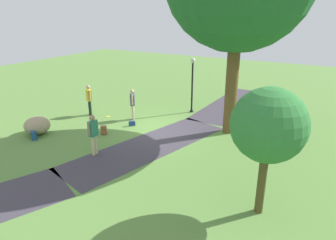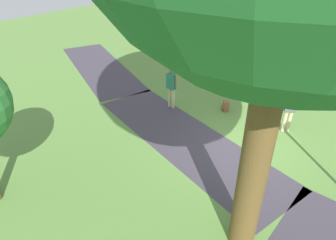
# 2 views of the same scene
# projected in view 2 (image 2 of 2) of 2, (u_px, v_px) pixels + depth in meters

# --- Properties ---
(ground_plane) EXTENTS (48.00, 48.00, 0.00)m
(ground_plane) POSITION_uv_depth(u_px,v_px,m) (243.00, 151.00, 9.66)
(ground_plane) COLOR #5D873F
(footpath_segment_mid) EXTENTS (8.33, 4.30, 0.01)m
(footpath_segment_mid) POSITION_uv_depth(u_px,v_px,m) (185.00, 138.00, 10.25)
(footpath_segment_mid) COLOR #413A46
(footpath_segment_mid) RESTS_ON ground
(footpath_segment_far) EXTENTS (8.27, 5.37, 0.01)m
(footpath_segment_far) POSITION_uv_depth(u_px,v_px,m) (100.00, 67.00, 16.04)
(footpath_segment_far) COLOR #413A46
(footpath_segment_far) RESTS_ON ground
(lawn_boulder) EXTENTS (1.27, 1.28, 0.85)m
(lawn_boulder) POSITION_uv_depth(u_px,v_px,m) (227.00, 71.00, 14.41)
(lawn_boulder) COLOR tan
(lawn_boulder) RESTS_ON ground
(woman_with_handbag) EXTENTS (0.45, 0.39, 1.68)m
(woman_with_handbag) POSITION_uv_depth(u_px,v_px,m) (290.00, 107.00, 10.17)
(woman_with_handbag) COLOR #CCBA8F
(woman_with_handbag) RESTS_ON ground
(man_near_boulder) EXTENTS (0.39, 0.45, 1.73)m
(man_near_boulder) POSITION_uv_depth(u_px,v_px,m) (297.00, 78.00, 12.16)
(man_near_boulder) COLOR black
(man_near_boulder) RESTS_ON ground
(passerby_on_path) EXTENTS (0.52, 0.25, 1.71)m
(passerby_on_path) POSITION_uv_depth(u_px,v_px,m) (172.00, 85.00, 11.67)
(passerby_on_path) COLOR beige
(passerby_on_path) RESTS_ON ground
(handbag_on_grass) EXTENTS (0.38, 0.38, 0.31)m
(handbag_on_grass) POSITION_uv_depth(u_px,v_px,m) (257.00, 126.00, 10.70)
(handbag_on_grass) COLOR navy
(handbag_on_grass) RESTS_ON ground
(backpack_by_boulder) EXTENTS (0.35, 0.34, 0.40)m
(backpack_by_boulder) POSITION_uv_depth(u_px,v_px,m) (211.00, 75.00, 14.54)
(backpack_by_boulder) COLOR navy
(backpack_by_boulder) RESTS_ON ground
(spare_backpack_on_lawn) EXTENTS (0.35, 0.35, 0.40)m
(spare_backpack_on_lawn) POSITION_uv_depth(u_px,v_px,m) (226.00, 106.00, 11.85)
(spare_backpack_on_lawn) COLOR brown
(spare_backpack_on_lawn) RESTS_ON ground
(frisbee_on_grass) EXTENTS (0.22, 0.22, 0.02)m
(frisbee_on_grass) POSITION_uv_depth(u_px,v_px,m) (289.00, 112.00, 11.83)
(frisbee_on_grass) COLOR yellow
(frisbee_on_grass) RESTS_ON ground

